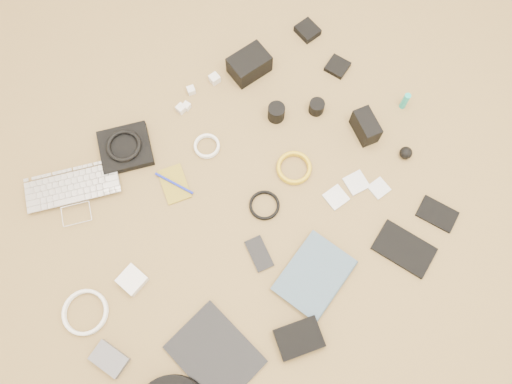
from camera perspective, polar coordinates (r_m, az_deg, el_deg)
laptop at (r=1.84m, az=-19.99°, el=-0.74°), size 0.39×0.33×0.03m
headphone_pouch at (r=1.86m, az=-14.70°, el=4.85°), size 0.23×0.22×0.03m
headphones at (r=1.84m, az=-14.88°, el=5.14°), size 0.15×0.15×0.02m
charger_a at (r=1.89m, az=-8.56°, el=9.41°), size 0.03×0.03×0.03m
charger_b at (r=1.92m, az=-7.43°, el=11.46°), size 0.03×0.03×0.03m
charger_c at (r=1.93m, az=-4.76°, el=12.78°), size 0.03×0.03×0.03m
charger_d at (r=1.89m, az=-7.94°, el=9.71°), size 0.03×0.03×0.02m
dslr_camera at (r=1.93m, az=-0.78°, el=14.35°), size 0.15×0.10×0.08m
lens_pouch at (r=2.06m, az=5.91°, el=17.89°), size 0.08×0.08×0.03m
notebook_olive at (r=1.78m, az=-9.30°, el=0.90°), size 0.12×0.15×0.01m
pen_blue at (r=1.77m, az=-9.34°, el=0.99°), size 0.07×0.14×0.01m
cable_white_a at (r=1.82m, az=-5.62°, el=5.18°), size 0.12×0.12×0.01m
lens_a at (r=1.84m, az=2.33°, el=9.07°), size 0.07×0.07×0.07m
lens_b at (r=1.87m, az=6.94°, el=9.63°), size 0.07×0.07×0.05m
card_reader at (r=1.99m, az=9.29°, el=13.96°), size 0.10×0.10×0.02m
power_brick at (r=1.71m, az=-13.97°, el=-9.72°), size 0.09×0.09×0.03m
cable_white_b at (r=1.75m, az=-18.87°, el=-12.89°), size 0.16×0.16×0.01m
cable_black at (r=1.73m, az=0.97°, el=-1.57°), size 0.14×0.14×0.01m
cable_yellow at (r=1.78m, az=4.35°, el=2.69°), size 0.13×0.13×0.01m
flash at (r=1.84m, az=12.41°, el=7.32°), size 0.09×0.13×0.09m
lens_cleaner at (r=1.93m, az=16.66°, el=9.94°), size 0.03×0.03×0.08m
battery_charger at (r=1.71m, az=-16.41°, el=-17.83°), size 0.10×0.13×0.03m
tablet at (r=1.66m, az=-4.69°, el=-17.98°), size 0.24×0.29×0.01m
phone at (r=1.69m, az=0.36°, el=-7.07°), size 0.08×0.12×0.01m
filter_case_left at (r=1.76m, az=9.13°, el=-0.61°), size 0.07×0.07×0.01m
filter_case_mid at (r=1.79m, az=11.38°, el=1.04°), size 0.08×0.08×0.01m
filter_case_right at (r=1.81m, az=13.87°, el=0.42°), size 0.06×0.06×0.01m
air_blower at (r=1.86m, az=16.75°, el=4.30°), size 0.06×0.06×0.05m
drive_case at (r=1.65m, az=4.94°, el=-16.32°), size 0.17×0.14×0.04m
paperback at (r=1.68m, az=9.30°, el=-11.25°), size 0.29×0.24×0.02m
notebook_black_a at (r=1.76m, az=16.57°, el=-6.24°), size 0.18×0.22×0.01m
notebook_black_b at (r=1.83m, az=20.01°, el=-2.38°), size 0.13×0.15×0.01m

